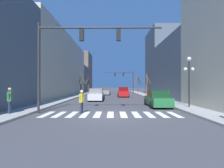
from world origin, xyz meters
TOP-DOWN VIEW (x-y plane):
  - ground_plane at (0.00, 0.00)m, footprint 240.00×240.00m
  - sidewalk_left at (-6.64, 0.00)m, footprint 2.16×90.00m
  - sidewalk_right at (6.64, 0.00)m, footprint 2.16×90.00m
  - building_row_left at (-10.72, 24.61)m, footprint 6.00×60.36m
  - building_row_right at (10.72, 11.67)m, footprint 6.00×35.13m
  - crosswalk_stripes at (-0.00, 0.53)m, footprint 9.45×2.60m
  - traffic_signal_near at (-2.58, 1.06)m, footprint 9.17×0.28m
  - traffic_signal_far at (3.15, 32.70)m, footprint 7.19×0.28m
  - street_lamp_right_corner at (6.87, 3.60)m, footprint 0.95×0.36m
  - car_at_intersection at (1.96, 18.81)m, footprint 1.96×4.17m
  - car_parked_right_far at (4.44, 4.90)m, footprint 2.00×4.29m
  - car_driving_away_lane at (-2.04, 11.58)m, footprint 2.03×4.43m
  - car_parked_left_near at (-1.47, 25.11)m, footprint 2.14×4.16m
  - pedestrian_on_left_sidewalk at (-2.10, 0.90)m, footprint 0.30×0.74m
  - pedestrian_crossing_street at (-6.83, 0.02)m, footprint 0.34×0.74m
  - street_tree_right_far at (6.77, 34.63)m, footprint 3.50×2.19m
  - street_tree_left_mid at (-6.35, 33.78)m, footprint 1.46×1.75m
  - street_tree_left_near at (-6.72, 26.00)m, footprint 1.79×1.64m
  - street_tree_left_far at (7.07, 23.75)m, footprint 1.17×2.13m

SIDE VIEW (x-z plane):
  - ground_plane at x=0.00m, z-range 0.00..0.00m
  - crosswalk_stripes at x=0.00m, z-range 0.00..0.01m
  - sidewalk_left at x=-6.64m, z-range 0.00..0.15m
  - sidewalk_right at x=6.64m, z-range 0.00..0.15m
  - car_parked_right_far at x=4.44m, z-range -0.05..1.53m
  - car_driving_away_lane at x=-2.04m, z-range -0.05..1.58m
  - car_parked_left_near at x=-1.47m, z-range -0.05..1.59m
  - car_at_intersection at x=1.96m, z-range -0.06..1.67m
  - pedestrian_on_left_sidewalk at x=-2.10m, z-range 0.16..1.87m
  - pedestrian_crossing_street at x=-6.83m, z-range 0.31..2.06m
  - street_tree_left_near at x=-6.72m, z-range -0.35..4.29m
  - street_tree_left_mid at x=-6.35m, z-range -0.14..4.11m
  - street_tree_left_far at x=7.07m, z-range 0.10..4.31m
  - street_tree_right_far at x=6.77m, z-range 0.14..4.59m
  - street_lamp_right_corner at x=6.87m, z-range 1.06..5.46m
  - traffic_signal_far at x=3.15m, z-range 1.32..7.02m
  - traffic_signal_near at x=-2.58m, z-range 1.62..8.32m
  - building_row_left at x=-10.72m, z-range -1.04..12.07m
  - building_row_right at x=10.72m, z-range -0.84..12.49m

